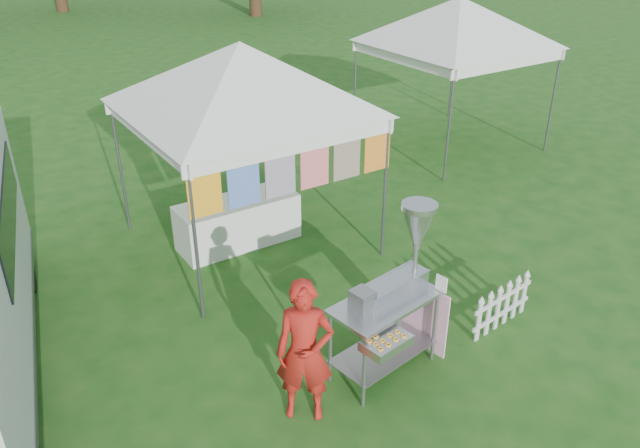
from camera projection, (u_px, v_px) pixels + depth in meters
ground at (397, 368)px, 6.96m from camera, size 120.00×120.00×0.00m
canopy_main at (240, 42)px, 8.17m from camera, size 4.24×4.24×3.45m
donut_cart at (400, 280)px, 6.55m from camera, size 1.35×1.09×1.87m
vendor at (305, 352)px, 6.01m from camera, size 0.68×0.63×1.55m
picket_fence at (502, 306)px, 7.52m from camera, size 1.08×0.14×0.56m
display_table at (238, 222)px, 9.35m from camera, size 1.80×0.70×0.71m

